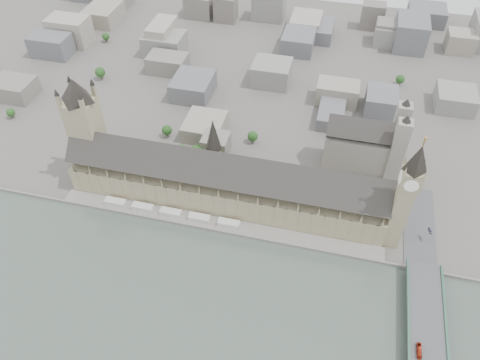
% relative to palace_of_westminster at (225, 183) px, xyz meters
% --- Properties ---
extents(ground, '(900.00, 900.00, 0.00)m').
position_rel_palace_of_westminster_xyz_m(ground, '(0.00, -19.70, -22.71)').
color(ground, '#595651').
rests_on(ground, ground).
extents(embankment_wall, '(600.00, 1.50, 3.00)m').
position_rel_palace_of_westminster_xyz_m(embankment_wall, '(0.00, -34.70, -21.21)').
color(embankment_wall, gray).
rests_on(embankment_wall, ground).
extents(river_terrace, '(270.00, 15.00, 2.00)m').
position_rel_palace_of_westminster_xyz_m(river_terrace, '(0.00, -27.20, -21.71)').
color(river_terrace, gray).
rests_on(river_terrace, ground).
extents(terrace_tents, '(118.00, 7.00, 4.00)m').
position_rel_palace_of_westminster_xyz_m(terrace_tents, '(-40.00, -26.70, -18.71)').
color(terrace_tents, silver).
rests_on(terrace_tents, river_terrace).
extents(palace_of_westminster, '(265.00, 40.73, 55.44)m').
position_rel_palace_of_westminster_xyz_m(palace_of_westminster, '(0.00, 0.00, 0.00)').
color(palace_of_westminster, '#988D67').
rests_on(palace_of_westminster, ground).
extents(elizabeth_tower, '(17.00, 17.00, 107.50)m').
position_rel_palace_of_westminster_xyz_m(elizabeth_tower, '(138.00, -11.70, 35.38)').
color(elizabeth_tower, '#988D67').
rests_on(elizabeth_tower, ground).
extents(victoria_tower, '(30.00, 30.00, 100.00)m').
position_rel_palace_of_westminster_xyz_m(victoria_tower, '(-122.00, 6.30, 32.50)').
color(victoria_tower, '#988D67').
rests_on(victoria_tower, ground).
extents(central_tower, '(13.00, 13.00, 48.00)m').
position_rel_palace_of_westminster_xyz_m(central_tower, '(-10.00, 6.30, 35.21)').
color(central_tower, gray).
rests_on(central_tower, ground).
extents(westminster_bridge, '(25.00, 325.00, 10.25)m').
position_rel_palace_of_westminster_xyz_m(westminster_bridge, '(162.00, -107.20, -17.58)').
color(westminster_bridge, '#474749').
rests_on(westminster_bridge, ground).
extents(westminster_abbey, '(68.00, 36.00, 64.00)m').
position_rel_palace_of_westminster_xyz_m(westminster_abbey, '(110.92, 75.30, 2.38)').
color(westminster_abbey, gray).
rests_on(westminster_abbey, ground).
extents(city_skyline_inland, '(720.00, 360.00, 38.00)m').
position_rel_palace_of_westminster_xyz_m(city_skyline_inland, '(0.00, 225.30, -3.71)').
color(city_skyline_inland, gray).
rests_on(city_skyline_inland, ground).
extents(park_trees, '(110.00, 30.00, 15.00)m').
position_rel_palace_of_westminster_xyz_m(park_trees, '(-10.00, 40.30, -15.21)').
color(park_trees, '#184217').
rests_on(park_trees, ground).
extents(red_bus_north, '(2.64, 10.72, 2.98)m').
position_rel_palace_of_westminster_xyz_m(red_bus_north, '(155.92, -106.27, -10.97)').
color(red_bus_north, '#AC2A13').
rests_on(red_bus_north, westminster_bridge).
extents(car_approach, '(3.85, 6.06, 1.64)m').
position_rel_palace_of_westminster_xyz_m(car_approach, '(167.25, -2.38, -11.64)').
color(car_approach, gray).
rests_on(car_approach, westminster_bridge).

